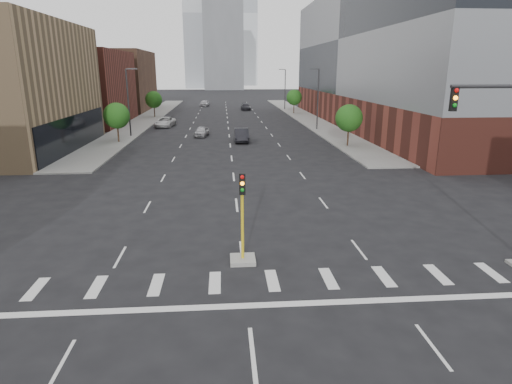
{
  "coord_description": "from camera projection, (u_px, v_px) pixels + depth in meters",
  "views": [
    {
      "loc": [
        -0.79,
        -9.77,
        8.84
      ],
      "look_at": [
        0.89,
        12.36,
        2.5
      ],
      "focal_mm": 30.0,
      "sensor_mm": 36.0,
      "label": 1
    }
  ],
  "objects": [
    {
      "name": "streetlight_left",
      "position": [
        129.0,
        100.0,
        57.44
      ],
      "size": [
        1.6,
        0.22,
        9.07
      ],
      "color": "#2D2D30",
      "rests_on": "ground"
    },
    {
      "name": "building_left_far_a",
      "position": [
        63.0,
        88.0,
        71.47
      ],
      "size": [
        20.0,
        22.0,
        12.0
      ],
      "primitive_type": "cube",
      "color": "brown",
      "rests_on": "ground"
    },
    {
      "name": "streetlight_right_b",
      "position": [
        285.0,
        87.0,
        97.75
      ],
      "size": [
        1.6,
        0.22,
        9.07
      ],
      "color": "#2D2D30",
      "rests_on": "ground"
    },
    {
      "name": "median_traffic_signal",
      "position": [
        243.0,
        243.0,
        20.19
      ],
      "size": [
        1.2,
        1.2,
        4.4
      ],
      "color": "#999993",
      "rests_on": "ground"
    },
    {
      "name": "tower_left",
      "position": [
        206.0,
        15.0,
        212.57
      ],
      "size": [
        22.0,
        22.0,
        70.0
      ],
      "primitive_type": "cube",
      "color": "#B2B7BC",
      "rests_on": "ground"
    },
    {
      "name": "car_deep_right",
      "position": [
        246.0,
        107.0,
        97.61
      ],
      "size": [
        2.15,
        5.1,
        1.47
      ],
      "primitive_type": "imported",
      "rotation": [
        0.0,
        0.0,
        0.02
      ],
      "color": "black",
      "rests_on": "ground"
    },
    {
      "name": "tree_left_near",
      "position": [
        117.0,
        116.0,
        53.04
      ],
      "size": [
        3.2,
        3.2,
        4.85
      ],
      "color": "#382619",
      "rests_on": "ground"
    },
    {
      "name": "building_right_main",
      "position": [
        411.0,
        56.0,
        68.52
      ],
      "size": [
        24.0,
        70.0,
        22.0
      ],
      "color": "brown",
      "rests_on": "ground"
    },
    {
      "name": "car_distant",
      "position": [
        205.0,
        103.0,
        108.1
      ],
      "size": [
        2.56,
        4.91,
        1.59
      ],
      "primitive_type": "imported",
      "rotation": [
        0.0,
        0.0,
        -0.15
      ],
      "color": "#B6B5BA",
      "rests_on": "ground"
    },
    {
      "name": "tower_mid",
      "position": [
        223.0,
        41.0,
        197.56
      ],
      "size": [
        18.0,
        18.0,
        44.0
      ],
      "primitive_type": "cube",
      "color": "slate",
      "rests_on": "ground"
    },
    {
      "name": "tree_right_near",
      "position": [
        349.0,
        118.0,
        50.3
      ],
      "size": [
        3.2,
        3.2,
        4.85
      ],
      "color": "#382619",
      "rests_on": "ground"
    },
    {
      "name": "building_left_far_b",
      "position": [
        104.0,
        81.0,
        96.26
      ],
      "size": [
        20.0,
        24.0,
        13.0
      ],
      "primitive_type": "cube",
      "color": "brown",
      "rests_on": "ground"
    },
    {
      "name": "streetlight_right_a",
      "position": [
        317.0,
        97.0,
        64.19
      ],
      "size": [
        1.6,
        0.22,
        9.07
      ],
      "color": "#2D2D30",
      "rests_on": "ground"
    },
    {
      "name": "car_far_left",
      "position": [
        165.0,
        122.0,
        68.96
      ],
      "size": [
        3.2,
        5.82,
        1.55
      ],
      "primitive_type": "imported",
      "rotation": [
        0.0,
        0.0,
        -0.12
      ],
      "color": "silver",
      "rests_on": "ground"
    },
    {
      "name": "tree_right_far",
      "position": [
        294.0,
        97.0,
        88.65
      ],
      "size": [
        3.2,
        3.2,
        4.85
      ],
      "color": "#382619",
      "rests_on": "ground"
    },
    {
      "name": "tower_right",
      "position": [
        239.0,
        15.0,
        250.86
      ],
      "size": [
        20.0,
        20.0,
        80.0
      ],
      "primitive_type": "cube",
      "color": "#B2B7BC",
      "rests_on": "ground"
    },
    {
      "name": "sidewalk_left_far",
      "position": [
        149.0,
        118.0,
        81.69
      ],
      "size": [
        5.0,
        92.0,
        0.15
      ],
      "primitive_type": "cube",
      "color": "gray",
      "rests_on": "ground"
    },
    {
      "name": "car_mid_right",
      "position": [
        241.0,
        135.0,
        54.65
      ],
      "size": [
        1.78,
        5.05,
        1.66
      ],
      "primitive_type": "imported",
      "rotation": [
        0.0,
        0.0,
        -0.01
      ],
      "color": "black",
      "rests_on": "ground"
    },
    {
      "name": "car_near_left",
      "position": [
        202.0,
        131.0,
        58.98
      ],
      "size": [
        2.15,
        4.2,
        1.37
      ],
      "primitive_type": "imported",
      "rotation": [
        0.0,
        0.0,
        -0.14
      ],
      "color": "#A9A9AD",
      "rests_on": "ground"
    },
    {
      "name": "sidewalk_right_far",
      "position": [
        304.0,
        116.0,
        83.88
      ],
      "size": [
        5.0,
        92.0,
        0.15
      ],
      "primitive_type": "cube",
      "color": "gray",
      "rests_on": "ground"
    },
    {
      "name": "tree_left_far",
      "position": [
        154.0,
        100.0,
        81.81
      ],
      "size": [
        3.2,
        3.2,
        4.85
      ],
      "color": "#382619",
      "rests_on": "ground"
    }
  ]
}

